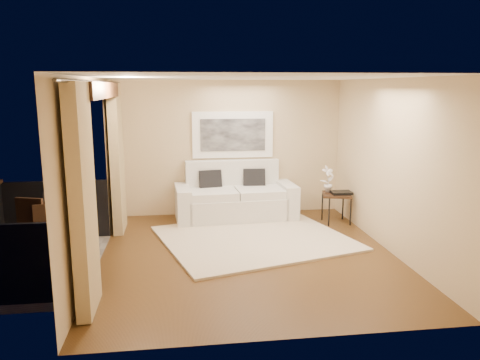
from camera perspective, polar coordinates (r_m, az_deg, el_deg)
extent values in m
plane|color=#523618|center=(7.36, 0.99, -9.11)|extent=(5.00, 5.00, 0.00)
plane|color=white|center=(6.90, 1.07, 12.40)|extent=(5.00, 5.00, 0.00)
plane|color=tan|center=(9.46, -1.24, 3.92)|extent=(4.50, 0.00, 4.50)
plane|color=tan|center=(4.61, 5.70, -4.12)|extent=(4.50, 0.00, 4.50)
plane|color=tan|center=(7.67, 17.90, 1.62)|extent=(0.00, 5.00, 5.00)
plane|color=tan|center=(8.84, -15.43, 2.99)|extent=(0.00, 2.70, 2.70)
plane|color=tan|center=(5.26, -20.73, -2.87)|extent=(0.00, 2.70, 2.70)
plane|color=tan|center=(6.93, -18.00, 10.61)|extent=(0.00, 2.40, 2.40)
cube|color=black|center=(6.91, -16.99, 10.42)|extent=(0.28, 2.40, 0.22)
cube|color=#605B56|center=(7.61, -23.56, -9.89)|extent=(1.80, 2.60, 0.12)
cube|color=black|center=(8.61, -21.59, -3.39)|extent=(1.80, 0.06, 1.00)
cube|color=black|center=(6.29, -27.10, -9.20)|extent=(1.80, 0.06, 1.00)
cube|color=tan|center=(8.53, -14.75, 2.53)|extent=(0.16, 0.75, 2.62)
cube|color=tan|center=(5.52, -18.61, -2.39)|extent=(0.16, 0.75, 2.62)
cylinder|color=#4C473F|center=(6.90, -16.88, 11.34)|extent=(0.04, 4.80, 0.04)
cube|color=white|center=(9.40, -0.88, 5.54)|extent=(1.62, 0.05, 0.92)
cube|color=black|center=(9.37, -0.86, 5.52)|extent=(1.30, 0.02, 0.64)
cube|color=beige|center=(8.07, 1.72, -7.10)|extent=(3.57, 3.31, 0.04)
cube|color=silver|center=(9.21, -0.53, -3.37)|extent=(1.94, 1.11, 0.46)
cube|color=silver|center=(9.48, -0.96, -0.26)|extent=(1.89, 0.35, 0.91)
cube|color=silver|center=(9.06, -6.95, -2.98)|extent=(0.32, 1.01, 0.69)
cube|color=silver|center=(9.42, 5.64, -2.40)|extent=(0.32, 1.01, 0.69)
cube|color=silver|center=(9.03, -3.32, -1.66)|extent=(0.94, 0.94, 0.15)
cube|color=silver|center=(9.20, 2.29, -1.41)|extent=(0.94, 0.94, 0.15)
cube|color=black|center=(9.24, -3.62, -0.17)|extent=(0.47, 0.27, 0.45)
cube|color=black|center=(9.39, 1.74, 0.03)|extent=(0.45, 0.23, 0.45)
cube|color=black|center=(9.07, 11.71, -1.76)|extent=(0.64, 0.64, 0.04)
cylinder|color=black|center=(8.88, 10.80, -3.91)|extent=(0.03, 0.03, 0.53)
cylinder|color=black|center=(9.02, 13.33, -3.78)|extent=(0.03, 0.03, 0.53)
cylinder|color=black|center=(9.26, 9.99, -3.24)|extent=(0.03, 0.03, 0.53)
cylinder|color=black|center=(9.40, 12.43, -3.12)|extent=(0.03, 0.03, 0.53)
cube|color=black|center=(9.06, 12.26, -1.51)|extent=(0.39, 0.29, 0.05)
imported|color=white|center=(9.11, 10.68, 0.11)|extent=(0.32, 0.28, 0.51)
cube|color=black|center=(7.81, -21.50, -2.89)|extent=(0.71, 0.71, 0.05)
cylinder|color=black|center=(7.73, -23.71, -6.24)|extent=(0.04, 0.04, 0.73)
cylinder|color=black|center=(7.60, -19.77, -6.25)|extent=(0.04, 0.04, 0.73)
cylinder|color=black|center=(8.23, -22.69, -5.12)|extent=(0.04, 0.04, 0.73)
cylinder|color=black|center=(8.10, -18.98, -5.10)|extent=(0.04, 0.04, 0.73)
cube|color=black|center=(7.65, -22.28, -5.91)|extent=(0.48, 0.48, 0.05)
cube|color=black|center=(7.42, -22.38, -4.59)|extent=(0.39, 0.15, 0.51)
cylinder|color=black|center=(7.87, -21.05, -7.01)|extent=(0.03, 0.03, 0.40)
cylinder|color=black|center=(7.86, -23.35, -7.19)|extent=(0.03, 0.03, 0.40)
cylinder|color=black|center=(7.57, -20.93, -7.72)|extent=(0.03, 0.03, 0.40)
cylinder|color=black|center=(7.56, -23.32, -7.91)|extent=(0.03, 0.03, 0.40)
cube|color=black|center=(7.44, -24.85, -6.30)|extent=(0.53, 0.53, 0.05)
cube|color=black|center=(7.52, -24.19, -4.06)|extent=(0.42, 0.18, 0.55)
cylinder|color=black|center=(7.48, -26.54, -8.27)|extent=(0.03, 0.03, 0.43)
cylinder|color=black|center=(7.28, -24.34, -8.59)|extent=(0.03, 0.03, 0.43)
cylinder|color=black|center=(7.74, -25.04, -7.50)|extent=(0.03, 0.03, 0.43)
cylinder|color=black|center=(7.55, -22.89, -7.77)|extent=(0.03, 0.03, 0.43)
cylinder|color=silver|center=(7.86, -22.27, -1.91)|extent=(0.18, 0.18, 0.20)
cylinder|color=red|center=(7.92, -20.67, -2.18)|extent=(0.06, 0.06, 0.07)
cylinder|color=white|center=(7.63, -21.86, -2.33)|extent=(0.04, 0.04, 0.18)
cylinder|color=white|center=(7.65, -20.73, -2.45)|extent=(0.06, 0.06, 0.12)
cylinder|color=silver|center=(7.78, -20.54, -2.22)|extent=(0.06, 0.06, 0.12)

